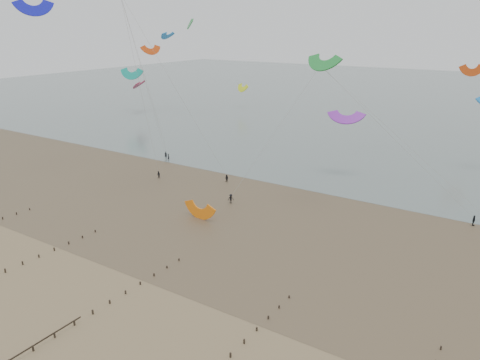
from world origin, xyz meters
name	(u,v)px	position (x,y,z in m)	size (l,w,h in m)	color
ground	(95,290)	(0.00, 0.00, 0.00)	(500.00, 500.00, 0.00)	brown
sea_and_shore	(222,203)	(-4.08, 34.40, 0.01)	(500.00, 665.00, 0.03)	#475654
kitesurfer_lead	(169,157)	(-32.58, 51.40, 0.88)	(0.64, 0.42, 1.76)	black
kitesurfers	(371,206)	(21.25, 46.10, 0.90)	(120.07, 23.91, 1.89)	black
grounded_kite	(200,219)	(-3.03, 26.02, 0.00)	(5.92, 3.10, 4.51)	orange
kites_airborne	(301,70)	(-13.60, 86.63, 20.74)	(221.30, 107.24, 41.83)	#1618D6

